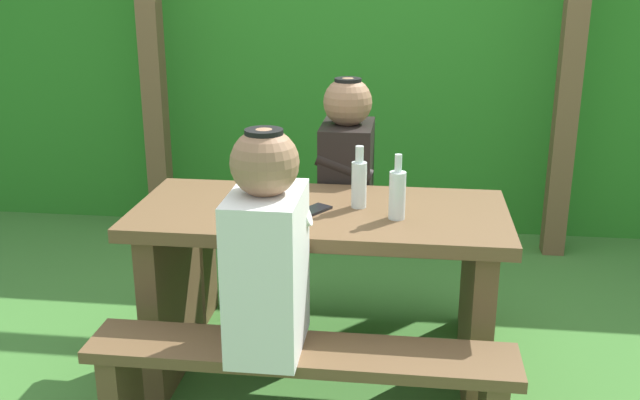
{
  "coord_description": "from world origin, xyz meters",
  "views": [
    {
      "loc": [
        0.32,
        -2.58,
        1.62
      ],
      "look_at": [
        0.0,
        0.0,
        0.77
      ],
      "focal_mm": 41.17,
      "sensor_mm": 36.0,
      "label": 1
    }
  ],
  "objects": [
    {
      "name": "ground_plane",
      "position": [
        0.0,
        0.0,
        0.0
      ],
      "size": [
        12.0,
        12.0,
        0.0
      ],
      "primitive_type": "plane",
      "color": "#3F7731"
    },
    {
      "name": "hedge_backdrop",
      "position": [
        0.0,
        2.36,
        0.95
      ],
      "size": [
        6.4,
        1.08,
        1.9
      ],
      "primitive_type": "cube",
      "color": "#2A7A22",
      "rests_on": "ground_plane"
    },
    {
      "name": "pergola_post_left",
      "position": [
        -1.17,
        1.54,
        1.03
      ],
      "size": [
        0.12,
        0.12,
        2.06
      ],
      "primitive_type": "cube",
      "color": "brown",
      "rests_on": "ground_plane"
    },
    {
      "name": "pergola_post_right",
      "position": [
        1.17,
        1.54,
        1.03
      ],
      "size": [
        0.12,
        0.12,
        2.06
      ],
      "primitive_type": "cube",
      "color": "brown",
      "rests_on": "ground_plane"
    },
    {
      "name": "picnic_table",
      "position": [
        0.0,
        0.0,
        0.5
      ],
      "size": [
        1.4,
        0.64,
        0.74
      ],
      "color": "brown",
      "rests_on": "ground_plane"
    },
    {
      "name": "bench_near",
      "position": [
        0.0,
        -0.51,
        0.31
      ],
      "size": [
        1.4,
        0.24,
        0.43
      ],
      "color": "brown",
      "rests_on": "ground_plane"
    },
    {
      "name": "bench_far",
      "position": [
        0.0,
        0.51,
        0.31
      ],
      "size": [
        1.4,
        0.24,
        0.43
      ],
      "color": "brown",
      "rests_on": "ground_plane"
    },
    {
      "name": "person_white_shirt",
      "position": [
        -0.1,
        -0.51,
        0.76
      ],
      "size": [
        0.25,
        0.35,
        0.72
      ],
      "color": "white",
      "rests_on": "bench_near"
    },
    {
      "name": "person_black_coat",
      "position": [
        0.06,
        0.51,
        0.76
      ],
      "size": [
        0.25,
        0.35,
        0.72
      ],
      "color": "black",
      "rests_on": "bench_far"
    },
    {
      "name": "drinking_glass",
      "position": [
        -0.18,
        -0.12,
        0.78
      ],
      "size": [
        0.08,
        0.08,
        0.08
      ],
      "primitive_type": "cylinder",
      "color": "silver",
      "rests_on": "picnic_table"
    },
    {
      "name": "bottle_left",
      "position": [
        0.14,
        0.04,
        0.83
      ],
      "size": [
        0.06,
        0.06,
        0.24
      ],
      "color": "silver",
      "rests_on": "picnic_table"
    },
    {
      "name": "bottle_right",
      "position": [
        0.29,
        -0.08,
        0.83
      ],
      "size": [
        0.06,
        0.06,
        0.24
      ],
      "color": "silver",
      "rests_on": "picnic_table"
    },
    {
      "name": "cell_phone",
      "position": [
        -0.02,
        -0.04,
        0.74
      ],
      "size": [
        0.13,
        0.16,
        0.01
      ],
      "primitive_type": "cube",
      "rotation": [
        0.0,
        0.0,
        -0.57
      ],
      "color": "black",
      "rests_on": "picnic_table"
    }
  ]
}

